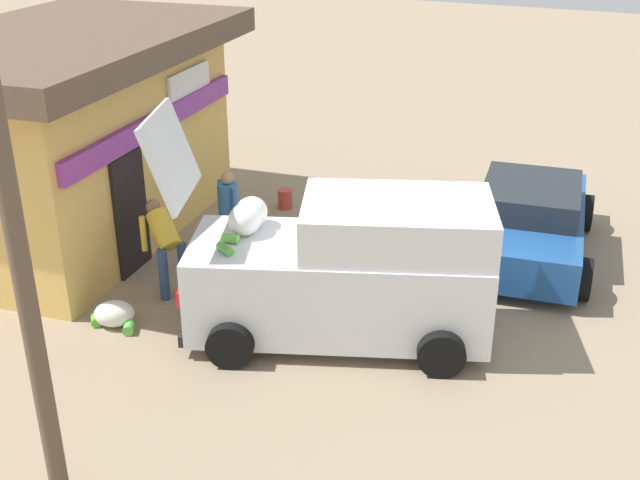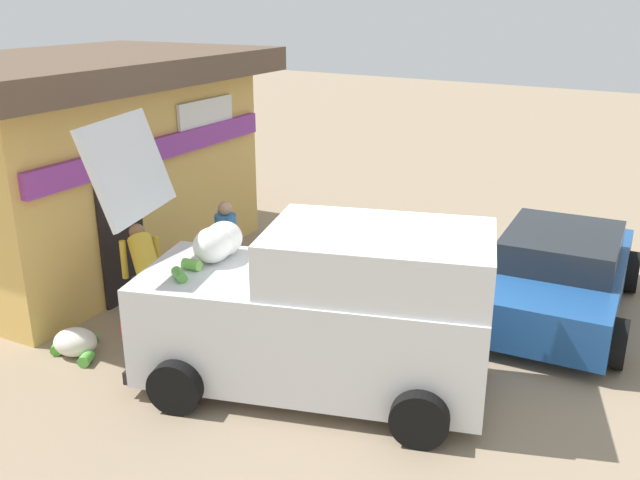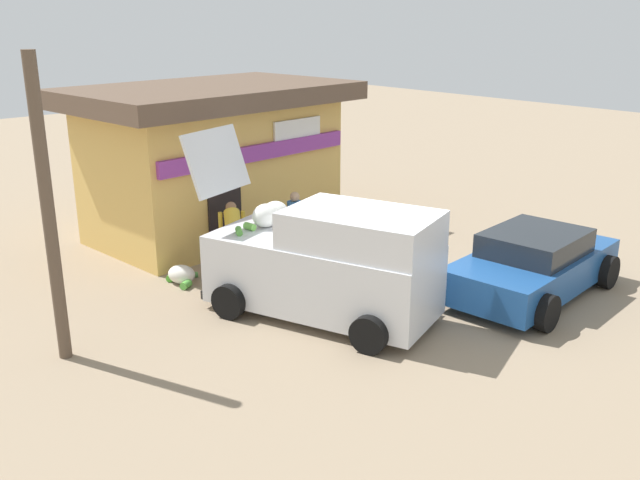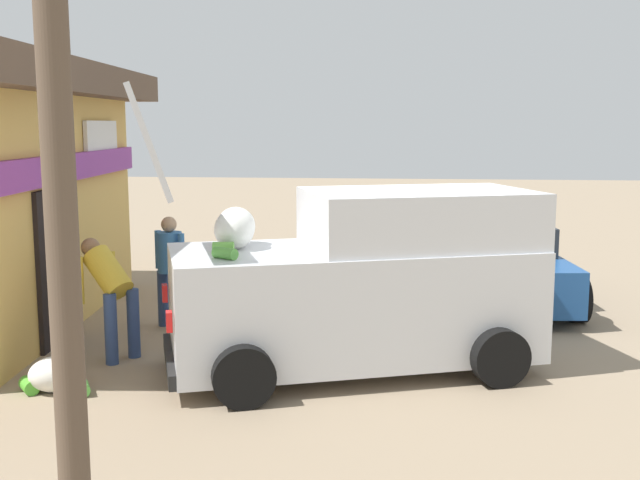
% 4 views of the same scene
% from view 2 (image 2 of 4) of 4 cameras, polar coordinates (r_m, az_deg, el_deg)
% --- Properties ---
extents(ground_plane, '(60.00, 60.00, 0.00)m').
position_cam_2_polar(ground_plane, '(9.27, 6.21, -9.81)').
color(ground_plane, gray).
extents(storefront_bar, '(6.95, 4.71, 3.61)m').
position_cam_2_polar(storefront_bar, '(12.55, -18.74, 6.42)').
color(storefront_bar, '#E0B259').
rests_on(storefront_bar, ground_plane).
extents(delivery_van, '(3.06, 4.76, 3.20)m').
position_cam_2_polar(delivery_van, '(8.18, 0.27, -5.80)').
color(delivery_van, silver).
rests_on(delivery_van, ground_plane).
extents(parked_sedan, '(4.16, 2.47, 1.28)m').
position_cam_2_polar(parked_sedan, '(10.88, 19.13, -2.68)').
color(parked_sedan, '#1E4C8C').
rests_on(parked_sedan, ground_plane).
extents(vendor_standing, '(0.47, 0.49, 1.55)m').
position_cam_2_polar(vendor_standing, '(10.86, -7.74, -0.17)').
color(vendor_standing, navy).
rests_on(vendor_standing, ground_plane).
extents(customer_bending, '(0.69, 0.76, 1.44)m').
position_cam_2_polar(customer_bending, '(10.11, -14.24, -2.22)').
color(customer_bending, navy).
rests_on(customer_bending, ground_plane).
extents(unloaded_banana_pile, '(0.78, 0.85, 0.38)m').
position_cam_2_polar(unloaded_banana_pile, '(9.81, -19.58, -8.03)').
color(unloaded_banana_pile, silver).
rests_on(unloaded_banana_pile, ground_plane).
extents(paint_bucket, '(0.28, 0.28, 0.38)m').
position_cam_2_polar(paint_bucket, '(12.92, -1.27, -0.06)').
color(paint_bucket, '#BF3F33').
rests_on(paint_bucket, ground_plane).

